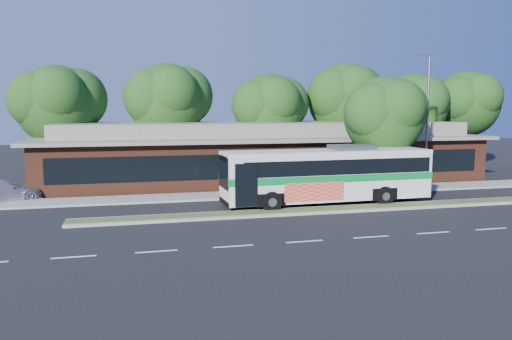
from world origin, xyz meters
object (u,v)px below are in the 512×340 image
object	(u,v)px
sedan	(2,191)
sidewalk_tree	(388,115)
transit_bus	(328,172)
lamp_post	(427,117)

from	to	relation	value
sedan	sidewalk_tree	xyz separation A→B (m)	(23.65, -2.38, 4.43)
transit_bus	sidewalk_tree	xyz separation A→B (m)	(5.33, 2.98, 3.20)
lamp_post	sedan	bearing A→B (deg)	176.16
lamp_post	sidewalk_tree	size ratio (longest dim) A/B	1.20
lamp_post	transit_bus	distance (m)	9.72
lamp_post	sedan	xyz separation A→B (m)	(-26.85, 1.80, -4.25)
transit_bus	sedan	distance (m)	19.13
transit_bus	sidewalk_tree	world-z (taller)	sidewalk_tree
lamp_post	transit_bus	world-z (taller)	lamp_post
transit_bus	lamp_post	bearing A→B (deg)	20.97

